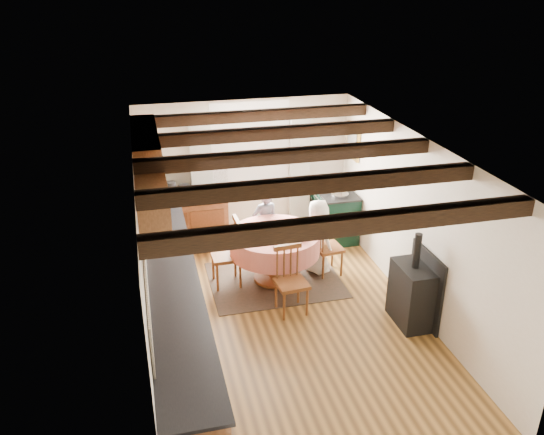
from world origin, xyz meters
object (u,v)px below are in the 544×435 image
object	(u,v)px
cast_iron_stove	(414,279)
child_right	(318,237)
cup	(272,231)
chair_left	(226,253)
aga_range	(334,214)
dining_table	(275,257)
chair_near	(292,281)
chair_right	(329,246)
child_far	(265,224)

from	to	relation	value
cast_iron_stove	child_right	xyz separation A→B (m)	(-0.78, 1.61, -0.06)
cup	chair_left	bearing A→B (deg)	171.84
aga_range	cup	size ratio (longest dim) A/B	9.89
dining_table	chair_near	size ratio (longest dim) A/B	1.38
chair_right	aga_range	world-z (taller)	chair_right
chair_right	aga_range	bearing A→B (deg)	-29.64
dining_table	cast_iron_stove	size ratio (longest dim) A/B	1.02
child_right	child_far	bearing A→B (deg)	27.68
chair_near	chair_left	size ratio (longest dim) A/B	0.92
cast_iron_stove	child_far	bearing A→B (deg)	123.08
cup	chair_near	bearing A→B (deg)	-85.40
chair_near	cast_iron_stove	size ratio (longest dim) A/B	0.74
chair_left	cup	bearing A→B (deg)	80.13
chair_right	child_right	distance (m)	0.21
chair_near	child_right	xyz separation A→B (m)	(0.69, 0.99, 0.11)
child_far	cup	xyz separation A→B (m)	(-0.08, -0.78, 0.25)
chair_near	aga_range	xyz separation A→B (m)	(1.36, 2.10, -0.05)
dining_table	child_far	bearing A→B (deg)	87.77
chair_left	aga_range	size ratio (longest dim) A/B	1.10
aga_range	cast_iron_stove	bearing A→B (deg)	-87.67
cast_iron_stove	chair_near	bearing A→B (deg)	157.33
chair_left	chair_right	distance (m)	1.58
dining_table	child_far	distance (m)	0.78
chair_near	cup	bearing A→B (deg)	88.84
dining_table	chair_right	distance (m)	0.86
cast_iron_stove	cup	world-z (taller)	cast_iron_stove
chair_right	chair_left	bearing A→B (deg)	82.24
chair_near	cast_iron_stove	xyz separation A→B (m)	(1.47, -0.61, 0.17)
aga_range	chair_right	bearing A→B (deg)	-113.51
aga_range	cast_iron_stove	world-z (taller)	cast_iron_stove
chair_near	dining_table	bearing A→B (deg)	85.43
chair_near	chair_left	distance (m)	1.20
chair_right	child_far	bearing A→B (deg)	42.58
chair_right	child_right	world-z (taller)	child_right
dining_table	child_right	world-z (taller)	child_right
chair_left	chair_right	world-z (taller)	chair_left
dining_table	child_far	xyz separation A→B (m)	(0.03, 0.76, 0.19)
aga_range	child_right	size ratio (longest dim) A/B	0.80
aga_range	chair_near	bearing A→B (deg)	-122.96
child_right	cast_iron_stove	bearing A→B (deg)	-173.73
cast_iron_stove	child_far	distance (m)	2.67
child_far	chair_near	bearing A→B (deg)	79.13
dining_table	cup	distance (m)	0.45
chair_left	cup	xyz separation A→B (m)	(0.67, -0.10, 0.33)
chair_left	cast_iron_stove	world-z (taller)	cast_iron_stove
chair_near	child_far	xyz separation A→B (m)	(0.01, 1.62, 0.11)
dining_table	child_far	world-z (taller)	child_far
chair_left	cast_iron_stove	bearing A→B (deg)	53.11
chair_left	child_far	bearing A→B (deg)	130.47
child_far	cup	size ratio (longest dim) A/B	12.45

